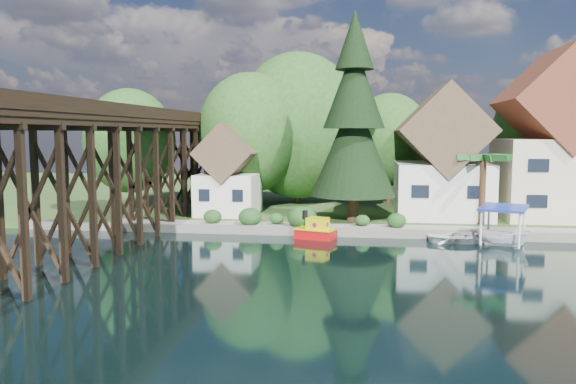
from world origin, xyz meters
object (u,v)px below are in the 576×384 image
object	(u,v)px
boat_white_a	(457,237)
boat_canopy	(503,229)
trestle_bridge	(126,164)
shed	(228,176)
house_left	(442,161)
conifer	(354,121)
tugboat	(316,230)
palm_tree	(483,159)
house_center	(554,146)

from	to	relation	value
boat_white_a	boat_canopy	xyz separation A→B (m)	(2.82, -0.79, 0.72)
trestle_bridge	shed	world-z (taller)	trestle_bridge
house_left	boat_white_a	size ratio (longest dim) A/B	2.77
trestle_bridge	conifer	bearing A→B (deg)	24.79
tugboat	boat_white_a	distance (m)	9.73
trestle_bridge	palm_tree	size ratio (longest dim) A/B	7.72
trestle_bridge	boat_canopy	distance (m)	26.15
house_center	boat_white_a	xyz separation A→B (m)	(-9.03, -9.59, -6.00)
palm_tree	house_left	bearing A→B (deg)	122.27
house_center	shed	size ratio (longest dim) A/B	1.77
tugboat	boat_canopy	distance (m)	12.59
shed	tugboat	world-z (taller)	shed
house_center	boat_canopy	bearing A→B (deg)	-120.89
house_center	tugboat	world-z (taller)	house_center
trestle_bridge	boat_white_a	world-z (taller)	trestle_bridge
conifer	shed	bearing A→B (deg)	169.04
palm_tree	boat_canopy	xyz separation A→B (m)	(0.24, -5.85, -4.36)
house_left	conifer	size ratio (longest dim) A/B	0.67
boat_white_a	palm_tree	bearing A→B (deg)	-24.21
tugboat	boat_canopy	xyz separation A→B (m)	(12.55, -0.82, 0.53)
house_center	tugboat	bearing A→B (deg)	-153.00
boat_white_a	tugboat	bearing A→B (deg)	92.68
conifer	boat_white_a	world-z (taller)	conifer
house_center	palm_tree	distance (m)	7.94
trestle_bridge	palm_tree	xyz separation A→B (m)	(25.55, 6.79, 0.15)
house_left	house_center	distance (m)	9.10
house_left	boat_canopy	distance (m)	11.02
shed	palm_tree	xyz separation A→B (m)	(20.55, -2.53, 1.67)
tugboat	boat_canopy	world-z (taller)	boat_canopy
house_center	shed	distance (m)	27.20
trestle_bridge	house_center	bearing A→B (deg)	19.49
house_left	boat_canopy	xyz separation A→B (m)	(2.79, -9.88, -4.00)
boat_white_a	boat_canopy	distance (m)	3.02
shed	boat_canopy	distance (m)	22.58
house_left	house_center	world-z (taller)	house_center
house_center	shed	xyz separation A→B (m)	(-27.00, -2.00, -2.59)
house_left	tugboat	xyz separation A→B (m)	(-9.77, -9.06, -4.53)
house_left	shed	distance (m)	18.11
boat_canopy	palm_tree	bearing A→B (deg)	92.35
boat_canopy	boat_white_a	bearing A→B (deg)	164.28
conifer	boat_canopy	world-z (taller)	conifer
shed	house_left	bearing A→B (deg)	4.77
house_left	shed	size ratio (longest dim) A/B	1.40
palm_tree	boat_canopy	bearing A→B (deg)	-87.65
trestle_bridge	shed	size ratio (longest dim) A/B	5.63
boat_white_a	trestle_bridge	bearing A→B (deg)	97.18
boat_white_a	conifer	bearing A→B (deg)	55.61
trestle_bridge	boat_white_a	xyz separation A→B (m)	(22.97, 1.74, -4.94)
shed	tugboat	xyz separation A→B (m)	(8.23, -7.56, -3.22)
house_left	conifer	bearing A→B (deg)	-153.89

